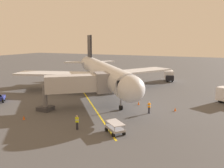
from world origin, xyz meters
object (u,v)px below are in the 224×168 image
at_px(baggage_cart_starboard_side, 115,128).
at_px(box_truck_rear_apron, 169,75).
at_px(jet_bridge, 83,84).
at_px(ground_crew_wing_walker, 80,82).
at_px(airplane, 102,72).
at_px(safety_cone_nose_right, 24,117).
at_px(belt_loader_near_nose, 0,98).
at_px(safety_cone_wing_port, 175,109).
at_px(ground_crew_marshaller, 77,122).
at_px(safety_cone_nose_left, 139,103).
at_px(ground_crew_loader, 149,107).

height_order(baggage_cart_starboard_side, box_truck_rear_apron, box_truck_rear_apron).
height_order(jet_bridge, ground_crew_wing_walker, jet_bridge).
bearing_deg(airplane, jet_bridge, 102.92).
distance_m(baggage_cart_starboard_side, safety_cone_nose_right, 12.98).
height_order(belt_loader_near_nose, safety_cone_wing_port, belt_loader_near_nose).
distance_m(airplane, ground_crew_wing_walker, 8.36).
xyz_separation_m(jet_bridge, box_truck_rear_apron, (-6.80, -31.04, -2.38)).
bearing_deg(safety_cone_wing_port, baggage_cart_starboard_side, 68.67).
relative_size(ground_crew_marshaller, safety_cone_nose_left, 3.11).
height_order(ground_crew_marshaller, ground_crew_loader, same).
distance_m(airplane, safety_cone_wing_port, 18.43).
relative_size(baggage_cart_starboard_side, safety_cone_nose_left, 5.23).
relative_size(ground_crew_wing_walker, belt_loader_near_nose, 0.40).
distance_m(airplane, baggage_cart_starboard_side, 23.21).
bearing_deg(ground_crew_marshaller, ground_crew_loader, -121.17).
distance_m(ground_crew_marshaller, safety_cone_wing_port, 15.49).
relative_size(ground_crew_wing_walker, box_truck_rear_apron, 0.34).
bearing_deg(airplane, belt_loader_near_nose, 50.67).
distance_m(box_truck_rear_apron, safety_cone_nose_left, 25.76).
relative_size(jet_bridge, ground_crew_loader, 5.93).
height_order(airplane, box_truck_rear_apron, airplane).
xyz_separation_m(ground_crew_loader, belt_loader_near_nose, (24.97, 3.88, -0.17)).
relative_size(ground_crew_marshaller, ground_crew_wing_walker, 1.00).
height_order(ground_crew_marshaller, safety_cone_nose_right, ground_crew_marshaller).
distance_m(jet_bridge, box_truck_rear_apron, 31.87).
bearing_deg(belt_loader_near_nose, ground_crew_loader, -171.16).
relative_size(ground_crew_loader, safety_cone_nose_right, 3.11).
xyz_separation_m(ground_crew_wing_walker, safety_cone_nose_right, (-5.62, 23.57, -0.61)).
bearing_deg(belt_loader_near_nose, safety_cone_nose_right, 152.08).
bearing_deg(jet_bridge, box_truck_rear_apron, -102.36).
distance_m(airplane, safety_cone_nose_right, 20.73).
height_order(jet_bridge, ground_crew_loader, jet_bridge).
distance_m(box_truck_rear_apron, safety_cone_wing_port, 27.78).
relative_size(ground_crew_loader, belt_loader_near_nose, 0.40).
bearing_deg(safety_cone_nose_left, box_truck_rear_apron, -89.01).
relative_size(airplane, jet_bridge, 3.37).
bearing_deg(box_truck_rear_apron, safety_cone_wing_port, 103.61).
distance_m(ground_crew_marshaller, box_truck_rear_apron, 39.56).
xyz_separation_m(jet_bridge, baggage_cart_starboard_side, (-8.74, 7.69, -3.11)).
distance_m(belt_loader_near_nose, safety_cone_wing_port, 28.95).
distance_m(baggage_cart_starboard_side, box_truck_rear_apron, 38.79).
bearing_deg(safety_cone_nose_right, safety_cone_wing_port, -145.13).
relative_size(box_truck_rear_apron, safety_cone_nose_left, 9.05).
bearing_deg(ground_crew_marshaller, airplane, -71.24).
xyz_separation_m(safety_cone_nose_right, safety_cone_wing_port, (-17.56, -12.23, 0.00)).
relative_size(jet_bridge, box_truck_rear_apron, 2.04).
bearing_deg(belt_loader_near_nose, safety_cone_nose_left, -160.45).
height_order(ground_crew_marshaller, belt_loader_near_nose, belt_loader_near_nose).
height_order(jet_bridge, box_truck_rear_apron, jet_bridge).
bearing_deg(safety_cone_nose_left, safety_cone_nose_right, 49.60).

